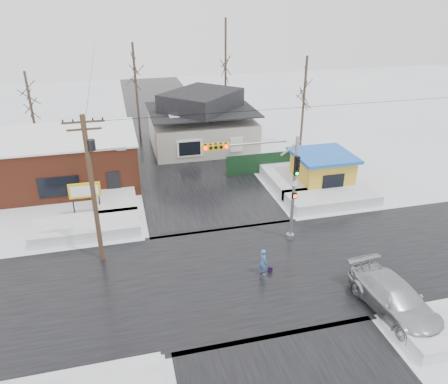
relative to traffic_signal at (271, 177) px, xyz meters
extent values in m
plane|color=white|center=(-2.43, -2.97, -4.54)|extent=(120.00, 120.00, 0.00)
cube|color=black|center=(-2.43, -2.97, -4.53)|extent=(10.00, 120.00, 0.02)
cube|color=black|center=(-2.43, -2.97, -4.53)|extent=(120.00, 10.00, 0.02)
cube|color=white|center=(-11.43, 4.03, -4.14)|extent=(7.00, 3.00, 0.80)
cube|color=white|center=(6.57, 4.03, -4.14)|extent=(7.00, 3.00, 0.80)
cube|color=white|center=(-9.43, 9.03, -4.14)|extent=(3.00, 8.00, 0.80)
cube|color=white|center=(4.57, 9.03, -4.14)|extent=(3.00, 8.00, 0.80)
cylinder|color=gray|center=(1.57, 0.03, -1.04)|extent=(0.20, 0.20, 7.00)
cylinder|color=gray|center=(1.57, 0.03, -4.39)|extent=(0.50, 0.50, 0.30)
cylinder|color=gray|center=(-1.43, 0.03, 2.26)|extent=(4.60, 0.14, 0.14)
cube|color=gold|center=(-3.43, 0.03, 2.26)|extent=(1.60, 0.28, 0.35)
sphere|color=#FF0C0C|center=(-4.03, -0.13, 2.26)|extent=(0.20, 0.20, 0.20)
sphere|color=#FF0C0C|center=(-2.83, -0.13, 2.26)|extent=(0.20, 0.20, 0.20)
cube|color=black|center=(1.57, -0.17, 0.66)|extent=(0.30, 0.22, 1.20)
sphere|color=#0CE533|center=(1.57, -0.31, 0.21)|extent=(0.18, 0.18, 0.18)
cube|color=black|center=(1.57, -0.17, -1.34)|extent=(0.30, 0.20, 0.35)
cylinder|color=#382619|center=(-10.43, 0.53, -0.04)|extent=(0.28, 0.28, 9.00)
cube|color=#382619|center=(-10.43, 0.53, 4.06)|extent=(2.20, 0.10, 0.10)
cube|color=#382619|center=(-10.43, 0.53, 3.66)|extent=(1.80, 0.10, 0.10)
cylinder|color=black|center=(-10.18, 0.53, 2.76)|extent=(0.44, 0.44, 0.60)
cylinder|color=gray|center=(-9.53, 0.53, 2.46)|extent=(1.80, 0.08, 0.08)
cube|color=gray|center=(-8.63, 0.53, 2.41)|extent=(0.50, 0.22, 0.12)
cube|color=brown|center=(-13.43, 13.03, -2.54)|extent=(12.00, 8.00, 4.00)
cube|color=white|center=(-13.43, 13.03, -0.49)|extent=(12.20, 8.20, 0.15)
cube|color=black|center=(-13.43, 9.01, -3.14)|extent=(3.00, 0.08, 1.60)
cube|color=black|center=(-9.43, 9.01, -3.44)|extent=(1.00, 0.08, 2.20)
cylinder|color=black|center=(-12.33, 6.53, -3.64)|extent=(0.10, 0.10, 1.80)
cylinder|color=black|center=(-10.53, 6.53, -3.64)|extent=(0.10, 0.10, 1.80)
cube|color=gold|center=(-11.43, 6.53, -2.54)|extent=(2.20, 0.18, 1.10)
cube|color=white|center=(-11.43, 6.42, -2.54)|extent=(1.90, 0.02, 0.80)
cube|color=#ACA69B|center=(-0.43, 19.03, -3.04)|extent=(10.00, 8.00, 3.00)
cube|color=black|center=(-0.43, 19.03, -0.64)|extent=(10.40, 8.40, 0.12)
pyramid|color=black|center=(-0.43, 19.03, 0.32)|extent=(9.00, 7.00, 1.80)
cube|color=brown|center=(2.77, 20.03, 0.36)|extent=(0.70, 0.70, 1.40)
cube|color=white|center=(-2.43, 14.98, -3.14)|extent=(2.40, 0.12, 1.60)
cube|color=gold|center=(7.07, 7.03, -3.24)|extent=(4.00, 4.00, 2.60)
cube|color=#184CB6|center=(7.07, 7.03, -1.79)|extent=(4.60, 4.60, 0.25)
cube|color=black|center=(7.07, 5.00, -3.24)|extent=(1.80, 0.06, 1.20)
cube|color=black|center=(4.07, 11.03, -3.64)|extent=(8.00, 0.12, 1.80)
cylinder|color=#332821|center=(-6.43, 23.03, 0.46)|extent=(0.24, 0.24, 10.00)
cylinder|color=#332821|center=(3.57, 25.03, 1.46)|extent=(0.24, 0.24, 12.00)
cylinder|color=#332821|center=(9.57, 17.03, -0.04)|extent=(0.24, 0.24, 9.00)
cylinder|color=#332821|center=(-16.43, 21.03, -0.54)|extent=(0.24, 0.24, 8.00)
imported|color=#38659E|center=(-1.47, -3.31, -3.71)|extent=(0.54, 0.68, 1.65)
imported|color=#B0B3B7|center=(3.93, -7.94, -3.72)|extent=(2.88, 5.88, 1.65)
cube|color=black|center=(-1.00, -3.25, -4.36)|extent=(0.30, 0.21, 0.35)
camera|label=1|loc=(-8.70, -22.83, 10.58)|focal=35.00mm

